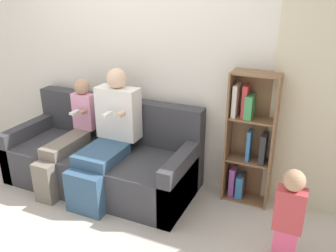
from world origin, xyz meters
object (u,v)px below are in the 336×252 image
toddler_standing (289,215)px  adult_seated (108,134)px  couch (104,159)px  child_seated (68,137)px  bookshelf (249,140)px

toddler_standing → adult_seated: bearing=170.5°
couch → child_seated: 0.43m
adult_seated → bookshelf: bookshelf is taller
couch → toddler_standing: bearing=-11.7°
child_seated → bookshelf: bearing=15.3°
child_seated → adult_seated: bearing=6.3°
toddler_standing → bookshelf: (-0.47, 0.72, 0.22)m
couch → bookshelf: bearing=12.8°
adult_seated → toddler_standing: (1.76, -0.29, -0.22)m
adult_seated → toddler_standing: size_ratio=1.59×
bookshelf → couch: bearing=-167.2°
adult_seated → toddler_standing: 1.80m
adult_seated → couch: bearing=145.7°
toddler_standing → bookshelf: bearing=123.4°
bookshelf → toddler_standing: bearing=-56.6°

